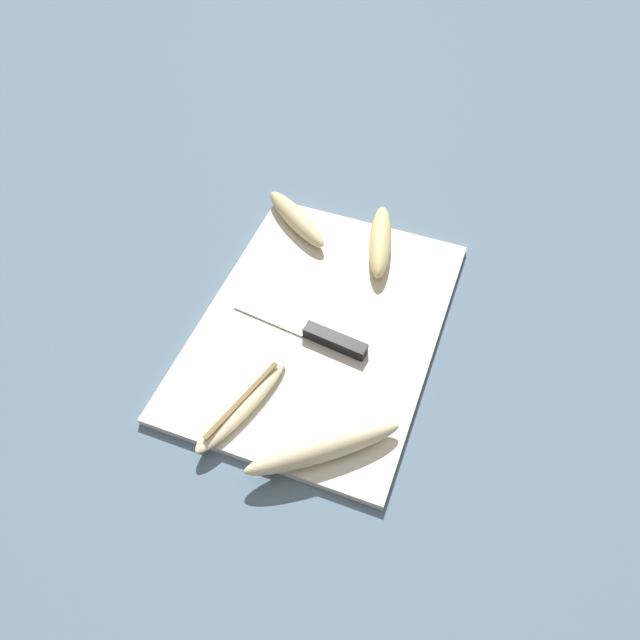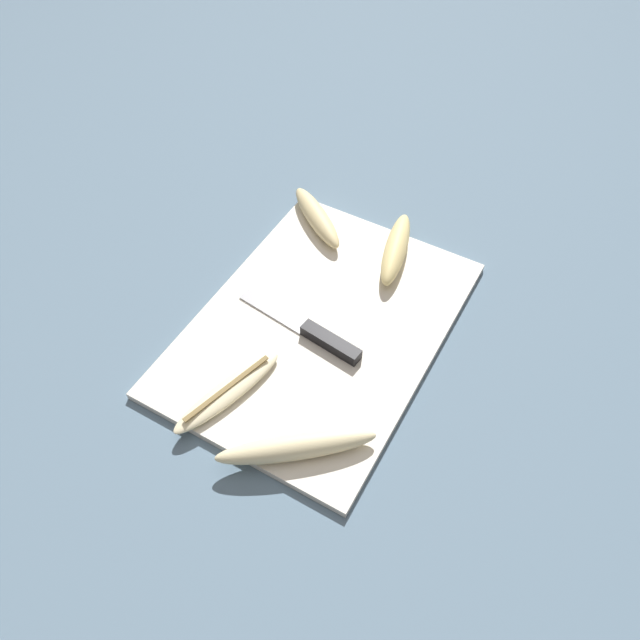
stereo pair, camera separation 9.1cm
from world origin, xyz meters
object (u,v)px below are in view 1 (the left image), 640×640
(banana_golden_short, at_px, (380,241))
(banana_cream_curved, at_px, (323,448))
(knife, at_px, (323,336))
(banana_bright_far, at_px, (242,403))
(banana_ripe_center, at_px, (296,218))

(banana_golden_short, bearing_deg, banana_cream_curved, -173.81)
(knife, xyz_separation_m, banana_bright_far, (-0.14, 0.06, 0.00))
(banana_bright_far, bearing_deg, banana_golden_short, -13.45)
(banana_golden_short, height_order, banana_cream_curved, banana_golden_short)
(banana_golden_short, distance_m, banana_bright_far, 0.36)
(knife, height_order, banana_golden_short, banana_golden_short)
(banana_bright_far, bearing_deg, knife, -23.04)
(banana_bright_far, bearing_deg, banana_cream_curved, -102.44)
(banana_cream_curved, bearing_deg, banana_ripe_center, 26.37)
(banana_ripe_center, bearing_deg, banana_bright_far, -169.62)
(knife, bearing_deg, banana_bright_far, 164.26)
(banana_golden_short, distance_m, banana_ripe_center, 0.15)
(banana_golden_short, bearing_deg, knife, 173.75)
(knife, height_order, banana_ripe_center, banana_ripe_center)
(banana_bright_far, bearing_deg, banana_ripe_center, 10.38)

